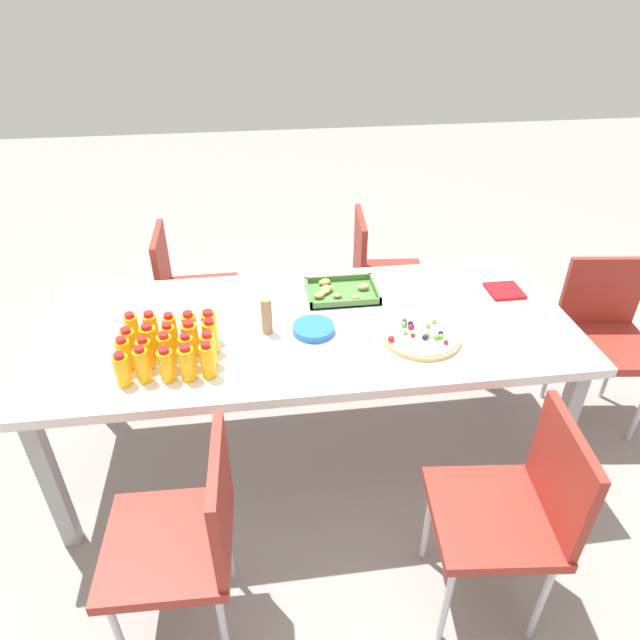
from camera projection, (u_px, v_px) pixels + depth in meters
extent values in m
plane|color=gray|center=(310.00, 448.00, 2.69)|extent=(12.00, 12.00, 0.00)
cube|color=silver|center=(308.00, 327.00, 2.30)|extent=(2.20, 0.91, 0.04)
cube|color=#99999E|center=(52.00, 483.00, 2.08)|extent=(0.06, 0.06, 0.69)
cube|color=#99999E|center=(562.00, 432.00, 2.30)|extent=(0.06, 0.06, 0.69)
cube|color=#99999E|center=(94.00, 362.00, 2.70)|extent=(0.06, 0.06, 0.69)
cube|color=#99999E|center=(492.00, 331.00, 2.92)|extent=(0.06, 0.06, 0.69)
cube|color=maroon|center=(168.00, 544.00, 1.74)|extent=(0.41, 0.41, 0.04)
cube|color=maroon|center=(221.00, 500.00, 1.65)|extent=(0.04, 0.38, 0.38)
cylinder|color=silver|center=(139.00, 551.00, 2.00)|extent=(0.02, 0.02, 0.41)
cylinder|color=silver|center=(224.00, 631.00, 1.76)|extent=(0.02, 0.02, 0.41)
cylinder|color=silver|center=(228.00, 543.00, 2.02)|extent=(0.02, 0.02, 0.41)
cube|color=maroon|center=(492.00, 516.00, 1.83)|extent=(0.44, 0.44, 0.04)
cube|color=maroon|center=(561.00, 476.00, 1.73)|extent=(0.07, 0.38, 0.38)
cylinder|color=silver|center=(446.00, 605.00, 1.83)|extent=(0.02, 0.02, 0.41)
cylinder|color=silver|center=(427.00, 523.00, 2.10)|extent=(0.02, 0.02, 0.41)
cylinder|color=silver|center=(541.00, 602.00, 1.84)|extent=(0.02, 0.02, 0.41)
cylinder|color=silver|center=(511.00, 521.00, 2.10)|extent=(0.02, 0.02, 0.41)
cube|color=maroon|center=(390.00, 278.00, 3.20)|extent=(0.43, 0.43, 0.04)
cube|color=maroon|center=(360.00, 249.00, 3.09)|extent=(0.06, 0.38, 0.38)
cylinder|color=silver|center=(409.00, 299.00, 3.47)|extent=(0.02, 0.02, 0.41)
cylinder|color=silver|center=(419.00, 327.00, 3.21)|extent=(0.02, 0.02, 0.41)
cylinder|color=silver|center=(358.00, 300.00, 3.46)|extent=(0.02, 0.02, 0.41)
cylinder|color=silver|center=(364.00, 329.00, 3.20)|extent=(0.02, 0.02, 0.41)
cube|color=maroon|center=(607.00, 347.00, 2.63)|extent=(0.45, 0.45, 0.04)
cube|color=maroon|center=(602.00, 293.00, 2.68)|extent=(0.38, 0.08, 0.38)
cylinder|color=silver|center=(574.00, 408.00, 2.63)|extent=(0.02, 0.02, 0.41)
cylinder|color=silver|center=(611.00, 367.00, 2.90)|extent=(0.02, 0.02, 0.41)
cylinder|color=silver|center=(550.00, 367.00, 2.90)|extent=(0.02, 0.02, 0.41)
cube|color=maroon|center=(202.00, 295.00, 3.04)|extent=(0.40, 0.40, 0.04)
cube|color=maroon|center=(162.00, 266.00, 2.91)|extent=(0.03, 0.38, 0.38)
cylinder|color=silver|center=(234.00, 314.00, 3.32)|extent=(0.02, 0.02, 0.41)
cylinder|color=silver|center=(235.00, 345.00, 3.06)|extent=(0.02, 0.02, 0.41)
cylinder|color=silver|center=(180.00, 318.00, 3.29)|extent=(0.02, 0.02, 0.41)
cylinder|color=silver|center=(176.00, 350.00, 3.02)|extent=(0.02, 0.02, 0.41)
cylinder|color=#F9AD14|center=(122.00, 371.00, 1.93)|extent=(0.06, 0.06, 0.12)
cylinder|color=red|center=(119.00, 356.00, 1.89)|extent=(0.04, 0.04, 0.02)
cylinder|color=#FAAD14|center=(143.00, 366.00, 1.94)|extent=(0.05, 0.05, 0.13)
cylinder|color=red|center=(139.00, 349.00, 1.90)|extent=(0.03, 0.03, 0.02)
cylinder|color=#F9AC14|center=(167.00, 366.00, 1.95)|extent=(0.06, 0.06, 0.12)
cylinder|color=red|center=(164.00, 350.00, 1.91)|extent=(0.04, 0.04, 0.02)
cylinder|color=#FAAD14|center=(187.00, 364.00, 1.95)|extent=(0.06, 0.06, 0.13)
cylinder|color=red|center=(185.00, 348.00, 1.92)|extent=(0.04, 0.04, 0.02)
cylinder|color=#FAAD14|center=(208.00, 361.00, 1.97)|extent=(0.05, 0.05, 0.13)
cylinder|color=red|center=(206.00, 345.00, 1.93)|extent=(0.04, 0.04, 0.02)
cylinder|color=#FAAD14|center=(125.00, 356.00, 2.00)|extent=(0.05, 0.05, 0.12)
cylinder|color=red|center=(121.00, 340.00, 1.96)|extent=(0.04, 0.04, 0.02)
cylinder|color=#F9AC14|center=(145.00, 355.00, 2.01)|extent=(0.05, 0.05, 0.12)
cylinder|color=red|center=(142.00, 340.00, 1.97)|extent=(0.04, 0.04, 0.02)
cylinder|color=#F9AC14|center=(166.00, 352.00, 2.01)|extent=(0.05, 0.05, 0.13)
cylinder|color=red|center=(163.00, 335.00, 1.97)|extent=(0.03, 0.03, 0.02)
cylinder|color=#F9AE14|center=(187.00, 352.00, 2.02)|extent=(0.05, 0.05, 0.12)
cylinder|color=red|center=(185.00, 336.00, 1.98)|extent=(0.03, 0.03, 0.02)
cylinder|color=#FAAE14|center=(209.00, 350.00, 2.02)|extent=(0.06, 0.06, 0.13)
cylinder|color=red|center=(207.00, 334.00, 1.98)|extent=(0.04, 0.04, 0.02)
cylinder|color=#F9AE14|center=(129.00, 346.00, 2.05)|extent=(0.06, 0.06, 0.12)
cylinder|color=red|center=(125.00, 330.00, 2.02)|extent=(0.04, 0.04, 0.02)
cylinder|color=#FAAD14|center=(150.00, 342.00, 2.07)|extent=(0.06, 0.06, 0.13)
cylinder|color=red|center=(146.00, 327.00, 2.03)|extent=(0.04, 0.04, 0.02)
cylinder|color=#FAAD14|center=(169.00, 341.00, 2.07)|extent=(0.05, 0.05, 0.13)
cylinder|color=red|center=(166.00, 326.00, 2.03)|extent=(0.03, 0.03, 0.02)
cylinder|color=#F9AC14|center=(190.00, 340.00, 2.08)|extent=(0.06, 0.06, 0.13)
cylinder|color=red|center=(188.00, 324.00, 2.04)|extent=(0.04, 0.04, 0.02)
cylinder|color=#F9AC14|center=(211.00, 337.00, 2.09)|extent=(0.06, 0.06, 0.13)
cylinder|color=red|center=(209.00, 321.00, 2.05)|extent=(0.04, 0.04, 0.02)
cylinder|color=#F9AC14|center=(133.00, 331.00, 2.12)|extent=(0.05, 0.05, 0.13)
cylinder|color=red|center=(129.00, 315.00, 2.08)|extent=(0.04, 0.04, 0.02)
cylinder|color=#FAAD14|center=(152.00, 330.00, 2.13)|extent=(0.06, 0.06, 0.13)
cylinder|color=red|center=(148.00, 314.00, 2.09)|extent=(0.04, 0.04, 0.02)
cylinder|color=#FAAC14|center=(171.00, 331.00, 2.13)|extent=(0.05, 0.05, 0.12)
cylinder|color=red|center=(168.00, 316.00, 2.10)|extent=(0.03, 0.03, 0.02)
cylinder|color=#F9AC14|center=(190.00, 329.00, 2.14)|extent=(0.06, 0.06, 0.12)
cylinder|color=red|center=(188.00, 314.00, 2.10)|extent=(0.04, 0.04, 0.02)
cylinder|color=#FAAD14|center=(210.00, 328.00, 2.15)|extent=(0.06, 0.06, 0.12)
cylinder|color=red|center=(208.00, 313.00, 2.11)|extent=(0.04, 0.04, 0.02)
cylinder|color=tan|center=(421.00, 337.00, 2.19)|extent=(0.31, 0.31, 0.02)
cylinder|color=white|center=(421.00, 334.00, 2.19)|extent=(0.29, 0.29, 0.01)
sphere|color=#66B238|center=(427.00, 335.00, 2.16)|extent=(0.03, 0.03, 0.03)
sphere|color=#1E1947|center=(411.00, 323.00, 2.23)|extent=(0.02, 0.02, 0.02)
sphere|color=#1E1947|center=(404.00, 322.00, 2.24)|extent=(0.02, 0.02, 0.02)
sphere|color=#1E1947|center=(425.00, 337.00, 2.15)|extent=(0.02, 0.02, 0.02)
sphere|color=#66B238|center=(405.00, 333.00, 2.18)|extent=(0.02, 0.02, 0.02)
sphere|color=red|center=(413.00, 335.00, 2.16)|extent=(0.02, 0.02, 0.02)
sphere|color=red|center=(446.00, 342.00, 2.12)|extent=(0.02, 0.02, 0.02)
sphere|color=#1E1947|center=(412.00, 326.00, 2.21)|extent=(0.02, 0.02, 0.02)
sphere|color=#66B238|center=(441.00, 337.00, 2.15)|extent=(0.02, 0.02, 0.02)
sphere|color=#66B238|center=(427.00, 338.00, 2.15)|extent=(0.02, 0.02, 0.02)
sphere|color=#1E1947|center=(441.00, 333.00, 2.17)|extent=(0.02, 0.02, 0.02)
sphere|color=#66B238|center=(404.00, 320.00, 2.26)|extent=(0.02, 0.02, 0.02)
sphere|color=#66B238|center=(428.00, 326.00, 2.22)|extent=(0.02, 0.02, 0.02)
sphere|color=red|center=(410.00, 327.00, 2.21)|extent=(0.02, 0.02, 0.02)
sphere|color=#66B238|center=(436.00, 337.00, 2.15)|extent=(0.02, 0.02, 0.02)
sphere|color=red|center=(391.00, 339.00, 2.13)|extent=(0.03, 0.03, 0.03)
sphere|color=#66B238|center=(434.00, 321.00, 2.24)|extent=(0.02, 0.02, 0.02)
sphere|color=#66B238|center=(404.00, 324.00, 2.22)|extent=(0.03, 0.03, 0.03)
cube|color=#477238|center=(342.00, 293.00, 2.48)|extent=(0.32, 0.24, 0.01)
cube|color=#477238|center=(346.00, 304.00, 2.38)|extent=(0.32, 0.01, 0.03)
cube|color=#477238|center=(338.00, 279.00, 2.57)|extent=(0.32, 0.01, 0.03)
cube|color=#477238|center=(308.00, 293.00, 2.46)|extent=(0.01, 0.24, 0.03)
cube|color=#477238|center=(375.00, 289.00, 2.49)|extent=(0.01, 0.24, 0.03)
ellipsoid|color=tan|center=(327.00, 289.00, 2.48)|extent=(0.05, 0.04, 0.03)
ellipsoid|color=tan|center=(324.00, 283.00, 2.53)|extent=(0.05, 0.03, 0.03)
ellipsoid|color=tan|center=(363.00, 287.00, 2.50)|extent=(0.05, 0.04, 0.03)
ellipsoid|color=tan|center=(322.00, 293.00, 2.46)|extent=(0.04, 0.03, 0.02)
ellipsoid|color=tan|center=(337.00, 295.00, 2.44)|extent=(0.04, 0.03, 0.02)
ellipsoid|color=tan|center=(355.00, 298.00, 2.43)|extent=(0.04, 0.03, 0.02)
ellipsoid|color=tan|center=(326.00, 282.00, 2.54)|extent=(0.05, 0.03, 0.03)
ellipsoid|color=tan|center=(325.00, 291.00, 2.47)|extent=(0.04, 0.03, 0.02)
ellipsoid|color=tan|center=(319.00, 296.00, 2.43)|extent=(0.04, 0.03, 0.03)
cylinder|color=blue|center=(314.00, 331.00, 2.23)|extent=(0.17, 0.17, 0.00)
cylinder|color=blue|center=(314.00, 330.00, 2.23)|extent=(0.17, 0.17, 0.00)
cylinder|color=blue|center=(314.00, 329.00, 2.23)|extent=(0.17, 0.17, 0.00)
cylinder|color=blue|center=(314.00, 328.00, 2.23)|extent=(0.17, 0.17, 0.00)
cylinder|color=blue|center=(314.00, 327.00, 2.22)|extent=(0.17, 0.17, 0.00)
cylinder|color=blue|center=(314.00, 326.00, 2.22)|extent=(0.17, 0.17, 0.00)
cube|color=red|center=(504.00, 291.00, 2.50)|extent=(0.15, 0.15, 0.02)
cylinder|color=#9E7A56|center=(267.00, 316.00, 2.19)|extent=(0.04, 0.04, 0.16)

